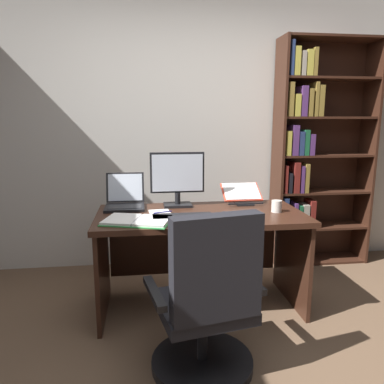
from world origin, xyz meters
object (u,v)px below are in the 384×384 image
(desk, at_px, (199,237))
(keyboard, at_px, (183,217))
(office_chair, at_px, (208,309))
(laptop, at_px, (125,201))
(computer_mouse, at_px, (225,214))
(monitor, at_px, (177,180))
(notepad, at_px, (160,213))
(pen, at_px, (163,212))
(coffee_mug, at_px, (277,206))
(bookshelf, at_px, (311,158))
(reading_stand_with_book, at_px, (242,194))
(open_binder, at_px, (137,220))

(desk, xyz_separation_m, keyboard, (-0.15, -0.22, 0.22))
(office_chair, relative_size, laptop, 2.92)
(desk, relative_size, computer_mouse, 14.72)
(monitor, distance_m, laptop, 0.44)
(notepad, xyz_separation_m, pen, (0.02, 0.00, 0.01))
(desk, xyz_separation_m, pen, (-0.28, -0.07, 0.22))
(monitor, relative_size, coffee_mug, 4.87)
(bookshelf, bearing_deg, monitor, -158.11)
(desk, bearing_deg, pen, -166.31)
(pen, distance_m, coffee_mug, 0.85)
(laptop, bearing_deg, coffee_mug, -14.93)
(reading_stand_with_book, bearing_deg, keyboard, -140.73)
(computer_mouse, height_order, pen, computer_mouse)
(monitor, relative_size, open_binder, 0.85)
(laptop, bearing_deg, desk, -17.61)
(monitor, xyz_separation_m, open_binder, (-0.31, -0.44, -0.20))
(office_chair, bearing_deg, desk, 73.87)
(monitor, height_order, keyboard, monitor)
(office_chair, xyz_separation_m, reading_stand_with_book, (0.47, 1.08, 0.42))
(office_chair, xyz_separation_m, coffee_mug, (0.65, 0.73, 0.39))
(laptop, bearing_deg, keyboard, -43.62)
(coffee_mug, bearing_deg, desk, 167.80)
(computer_mouse, xyz_separation_m, open_binder, (-0.61, -0.05, -0.01))
(reading_stand_with_book, bearing_deg, laptop, -177.11)
(monitor, distance_m, open_binder, 0.57)
(monitor, relative_size, computer_mouse, 4.14)
(reading_stand_with_book, height_order, notepad, reading_stand_with_book)
(keyboard, bearing_deg, coffee_mug, 7.47)
(desk, distance_m, computer_mouse, 0.35)
(monitor, xyz_separation_m, computer_mouse, (0.30, -0.39, -0.19))
(laptop, distance_m, notepad, 0.37)
(keyboard, distance_m, reading_stand_with_book, 0.70)
(keyboard, distance_m, notepad, 0.21)
(bookshelf, distance_m, notepad, 1.74)
(open_binder, xyz_separation_m, pen, (0.18, 0.20, 0.00))
(bookshelf, height_order, office_chair, bookshelf)
(laptop, xyz_separation_m, pen, (0.28, -0.25, -0.04))
(computer_mouse, relative_size, reading_stand_with_book, 0.32)
(desk, height_order, coffee_mug, coffee_mug)
(keyboard, bearing_deg, laptop, 136.38)
(desk, distance_m, bookshelf, 1.51)
(monitor, height_order, reading_stand_with_book, monitor)
(desk, bearing_deg, reading_stand_with_book, 29.95)
(reading_stand_with_book, relative_size, open_binder, 0.63)
(notepad, bearing_deg, monitor, 57.54)
(notepad, bearing_deg, open_binder, -129.56)
(computer_mouse, distance_m, pen, 0.46)
(monitor, distance_m, notepad, 0.35)
(computer_mouse, bearing_deg, desk, 124.93)
(desk, bearing_deg, computer_mouse, -55.07)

